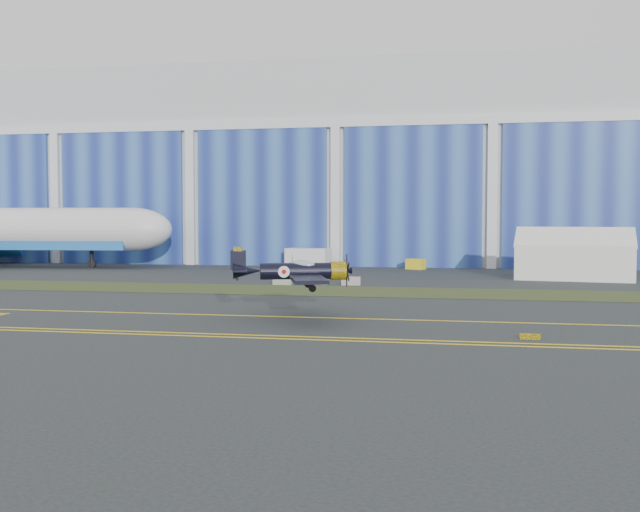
% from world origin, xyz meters
% --- Properties ---
extents(ground, '(260.00, 260.00, 0.00)m').
position_xyz_m(ground, '(0.00, 0.00, 0.00)').
color(ground, '#2C3131').
rests_on(ground, ground).
extents(grass_median, '(260.00, 10.00, 0.02)m').
position_xyz_m(grass_median, '(0.00, 14.00, 0.02)').
color(grass_median, '#475128').
rests_on(grass_median, ground).
extents(hangar, '(220.00, 45.70, 30.00)m').
position_xyz_m(hangar, '(0.00, 71.79, 14.96)').
color(hangar, silver).
rests_on(hangar, ground).
extents(taxiway_centreline, '(200.00, 0.20, 0.02)m').
position_xyz_m(taxiway_centreline, '(0.00, -5.00, 0.01)').
color(taxiway_centreline, yellow).
rests_on(taxiway_centreline, ground).
extents(edge_line_near, '(80.00, 0.20, 0.02)m').
position_xyz_m(edge_line_near, '(0.00, -14.50, 0.01)').
color(edge_line_near, yellow).
rests_on(edge_line_near, ground).
extents(edge_line_far, '(80.00, 0.20, 0.02)m').
position_xyz_m(edge_line_far, '(0.00, -13.50, 0.01)').
color(edge_line_far, yellow).
rests_on(edge_line_far, ground).
extents(guard_board_right, '(1.20, 0.15, 0.35)m').
position_xyz_m(guard_board_right, '(22.00, -12.00, 0.17)').
color(guard_board_right, yellow).
rests_on(guard_board_right, ground).
extents(warbird, '(12.61, 13.91, 3.43)m').
position_xyz_m(warbird, '(6.50, -5.70, 3.37)').
color(warbird, black).
rests_on(warbird, ground).
extents(tent, '(14.20, 11.25, 6.04)m').
position_xyz_m(tent, '(30.79, 33.67, 3.02)').
color(tent, white).
rests_on(tent, ground).
extents(shipping_container, '(6.68, 3.87, 2.72)m').
position_xyz_m(shipping_container, '(-3.42, 46.33, 1.36)').
color(shipping_container, white).
rests_on(shipping_container, ground).
extents(tug, '(2.85, 2.39, 1.42)m').
position_xyz_m(tug, '(11.75, 45.61, 0.71)').
color(tug, yellow).
rests_on(tug, ground).
extents(barrier_a, '(2.02, 0.65, 0.90)m').
position_xyz_m(barrier_a, '(-0.67, 19.57, 0.45)').
color(barrier_a, gray).
rests_on(barrier_a, ground).
extents(barrier_b, '(2.00, 0.60, 0.90)m').
position_xyz_m(barrier_b, '(3.09, 20.58, 0.45)').
color(barrier_b, gray).
rests_on(barrier_b, ground).
extents(barrier_c, '(2.07, 0.89, 0.90)m').
position_xyz_m(barrier_c, '(6.54, 20.37, 0.45)').
color(barrier_c, '#9E9093').
rests_on(barrier_c, ground).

